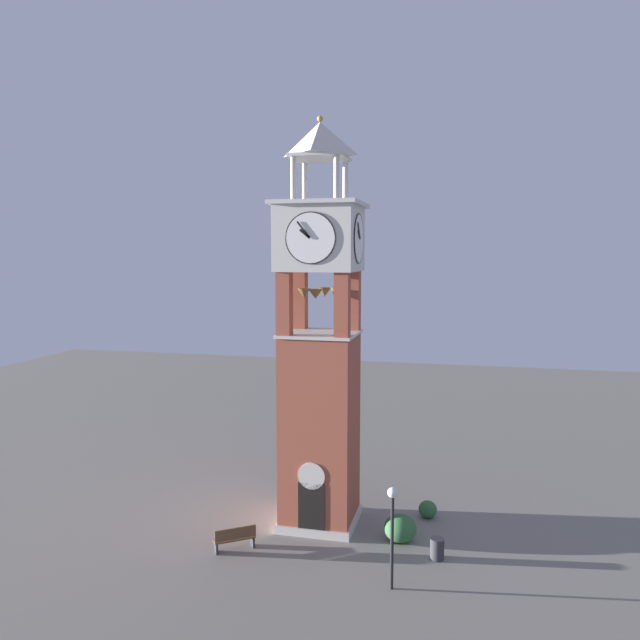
# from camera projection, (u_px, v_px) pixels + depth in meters

# --- Properties ---
(ground) EXTENTS (80.00, 80.00, 0.00)m
(ground) POSITION_uv_depth(u_px,v_px,m) (320.00, 522.00, 26.36)
(ground) COLOR gray
(clock_tower) EXTENTS (3.50, 3.50, 16.81)m
(clock_tower) POSITION_uv_depth(u_px,v_px,m) (320.00, 361.00, 25.62)
(clock_tower) COLOR #9E4C38
(clock_tower) RESTS_ON ground
(park_bench) EXTENTS (1.56, 1.29, 0.95)m
(park_bench) POSITION_uv_depth(u_px,v_px,m) (235.00, 538.00, 23.81)
(park_bench) COLOR brown
(park_bench) RESTS_ON ground
(lamp_post) EXTENTS (0.36, 0.36, 3.57)m
(lamp_post) POSITION_uv_depth(u_px,v_px,m) (392.00, 518.00, 20.86)
(lamp_post) COLOR black
(lamp_post) RESTS_ON ground
(trash_bin) EXTENTS (0.52, 0.52, 0.80)m
(trash_bin) POSITION_uv_depth(u_px,v_px,m) (437.00, 549.00, 23.13)
(trash_bin) COLOR #2D2D33
(trash_bin) RESTS_ON ground
(shrub_near_entry) EXTENTS (0.79, 0.79, 0.74)m
(shrub_near_entry) POSITION_uv_depth(u_px,v_px,m) (428.00, 509.00, 26.79)
(shrub_near_entry) COLOR #336638
(shrub_near_entry) RESTS_ON ground
(shrub_left_of_tower) EXTENTS (1.29, 1.29, 1.08)m
(shrub_left_of_tower) POSITION_uv_depth(u_px,v_px,m) (400.00, 528.00, 24.56)
(shrub_left_of_tower) COLOR #336638
(shrub_left_of_tower) RESTS_ON ground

